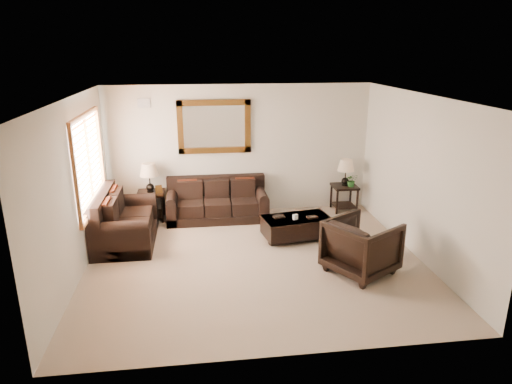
{
  "coord_description": "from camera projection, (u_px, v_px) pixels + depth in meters",
  "views": [
    {
      "loc": [
        -0.89,
        -6.86,
        3.41
      ],
      "look_at": [
        0.1,
        0.6,
        1.01
      ],
      "focal_mm": 32.0,
      "sensor_mm": 36.0,
      "label": 1
    }
  ],
  "objects": [
    {
      "name": "sofa",
      "position": [
        217.0,
        204.0,
        9.45
      ],
      "size": [
        2.05,
        0.88,
        0.84
      ],
      "color": "black",
      "rests_on": "room"
    },
    {
      "name": "armchair",
      "position": [
        362.0,
        244.0,
        7.1
      ],
      "size": [
        1.23,
        1.25,
        0.96
      ],
      "primitive_type": "imported",
      "rotation": [
        0.0,
        0.0,
        2.12
      ],
      "color": "black",
      "rests_on": "floor"
    },
    {
      "name": "potted_plant",
      "position": [
        352.0,
        182.0,
        9.71
      ],
      "size": [
        0.28,
        0.3,
        0.22
      ],
      "primitive_type": "imported",
      "rotation": [
        0.0,
        0.0,
        -0.11
      ],
      "color": "#23541C",
      "rests_on": "end_table_right"
    },
    {
      "name": "room",
      "position": [
        255.0,
        183.0,
        7.22
      ],
      "size": [
        5.51,
        5.01,
        2.71
      ],
      "color": "gray",
      "rests_on": "ground"
    },
    {
      "name": "loveseat",
      "position": [
        122.0,
        224.0,
        8.25
      ],
      "size": [
        1.01,
        1.7,
        0.96
      ],
      "rotation": [
        0.0,
        0.0,
        1.57
      ],
      "color": "black",
      "rests_on": "room"
    },
    {
      "name": "coffee_table",
      "position": [
        296.0,
        225.0,
        8.43
      ],
      "size": [
        1.32,
        0.85,
        0.52
      ],
      "rotation": [
        0.0,
        0.0,
        0.16
      ],
      "color": "black",
      "rests_on": "room"
    },
    {
      "name": "window",
      "position": [
        89.0,
        163.0,
        7.67
      ],
      "size": [
        0.07,
        1.96,
        1.66
      ],
      "color": "white",
      "rests_on": "room"
    },
    {
      "name": "end_table_left",
      "position": [
        150.0,
        183.0,
        9.23
      ],
      "size": [
        0.54,
        0.54,
        1.19
      ],
      "color": "black",
      "rests_on": "room"
    },
    {
      "name": "end_table_right",
      "position": [
        345.0,
        177.0,
        9.76
      ],
      "size": [
        0.52,
        0.52,
        1.14
      ],
      "color": "black",
      "rests_on": "room"
    },
    {
      "name": "air_vent",
      "position": [
        144.0,
        103.0,
        9.02
      ],
      "size": [
        0.25,
        0.02,
        0.18
      ],
      "primitive_type": "cube",
      "color": "#999999",
      "rests_on": "room"
    },
    {
      "name": "mirror",
      "position": [
        214.0,
        127.0,
        9.33
      ],
      "size": [
        1.5,
        0.06,
        1.1
      ],
      "color": "#45230D",
      "rests_on": "room"
    }
  ]
}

